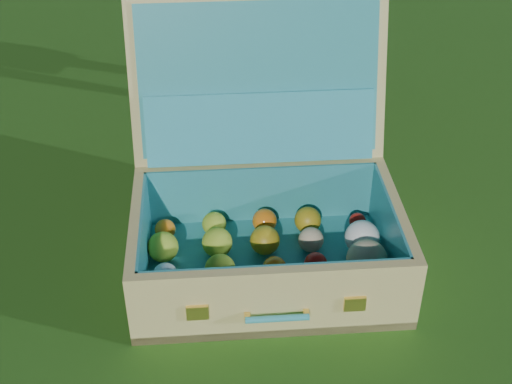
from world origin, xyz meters
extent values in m
plane|color=#215114|center=(0.00, 0.00, 0.00)|extent=(60.00, 60.00, 0.00)
cube|color=#DBC976|center=(-0.02, 0.18, 0.01)|extent=(0.73, 0.57, 0.02)
cube|color=#DBC976|center=(-0.07, -0.01, 0.10)|extent=(0.62, 0.18, 0.19)
cube|color=#DBC976|center=(0.03, 0.38, 0.10)|extent=(0.62, 0.18, 0.19)
cube|color=#DBC976|center=(-0.32, 0.26, 0.10)|extent=(0.12, 0.37, 0.19)
cube|color=#DBC976|center=(0.28, 0.11, 0.10)|extent=(0.12, 0.37, 0.19)
cube|color=teal|center=(-0.02, 0.18, 0.03)|extent=(0.67, 0.52, 0.01)
cube|color=teal|center=(-0.07, 0.00, 0.11)|extent=(0.57, 0.15, 0.17)
cube|color=teal|center=(0.03, 0.36, 0.11)|extent=(0.57, 0.15, 0.17)
cube|color=teal|center=(-0.30, 0.26, 0.11)|extent=(0.10, 0.37, 0.17)
cube|color=teal|center=(0.26, 0.11, 0.11)|extent=(0.10, 0.37, 0.17)
cube|color=#DBC976|center=(0.05, 0.47, 0.39)|extent=(0.66, 0.31, 0.42)
cube|color=teal|center=(0.05, 0.45, 0.40)|extent=(0.60, 0.26, 0.37)
cube|color=#37A6B4|center=(0.04, 0.40, 0.29)|extent=(0.57, 0.21, 0.18)
cube|color=#F2C659|center=(-0.24, 0.02, 0.10)|extent=(0.05, 0.02, 0.04)
cube|color=#F2C659|center=(0.09, -0.07, 0.10)|extent=(0.05, 0.02, 0.04)
cylinder|color=#37A6B4|center=(-0.08, -0.04, 0.08)|extent=(0.14, 0.05, 0.01)
cube|color=#F2C659|center=(-0.14, -0.02, 0.08)|extent=(0.02, 0.02, 0.01)
cube|color=#F2C659|center=(-0.01, -0.05, 0.08)|extent=(0.02, 0.02, 0.01)
sphere|color=#101950|center=(-0.29, 0.12, 0.06)|extent=(0.07, 0.07, 0.07)
sphere|color=white|center=(-0.17, 0.07, 0.08)|extent=(0.09, 0.09, 0.09)
sphere|color=#101950|center=(-0.06, 0.06, 0.07)|extent=(0.07, 0.07, 0.07)
sphere|color=#AFC931|center=(0.07, 0.02, 0.06)|extent=(0.07, 0.07, 0.07)
sphere|color=#AFC931|center=(0.17, -0.02, 0.06)|extent=(0.07, 0.07, 0.07)
sphere|color=white|center=(-0.27, 0.20, 0.06)|extent=(0.06, 0.06, 0.06)
sphere|color=#AFC931|center=(-0.14, 0.17, 0.07)|extent=(0.07, 0.07, 0.07)
sphere|color=orange|center=(-0.02, 0.13, 0.06)|extent=(0.06, 0.06, 0.06)
sphere|color=red|center=(0.08, 0.12, 0.06)|extent=(0.06, 0.06, 0.06)
sphere|color=beige|center=(0.19, 0.07, 0.08)|extent=(0.10, 0.10, 0.10)
sphere|color=#AFC931|center=(-0.25, 0.29, 0.07)|extent=(0.08, 0.08, 0.08)
sphere|color=#AFC931|center=(-0.12, 0.26, 0.07)|extent=(0.08, 0.08, 0.08)
sphere|color=#B39417|center=(-0.01, 0.23, 0.07)|extent=(0.07, 0.07, 0.07)
sphere|color=beige|center=(0.10, 0.20, 0.06)|extent=(0.06, 0.06, 0.06)
sphere|color=white|center=(0.22, 0.16, 0.07)|extent=(0.09, 0.09, 0.09)
sphere|color=orange|center=(-0.23, 0.37, 0.06)|extent=(0.05, 0.05, 0.05)
sphere|color=#AFC931|center=(-0.11, 0.34, 0.06)|extent=(0.06, 0.06, 0.06)
sphere|color=orange|center=(0.02, 0.31, 0.06)|extent=(0.06, 0.06, 0.06)
sphere|color=#B39417|center=(0.12, 0.28, 0.06)|extent=(0.07, 0.07, 0.07)
sphere|color=red|center=(0.25, 0.25, 0.05)|extent=(0.04, 0.04, 0.04)
camera|label=1|loc=(-0.47, -1.05, 1.19)|focal=50.00mm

